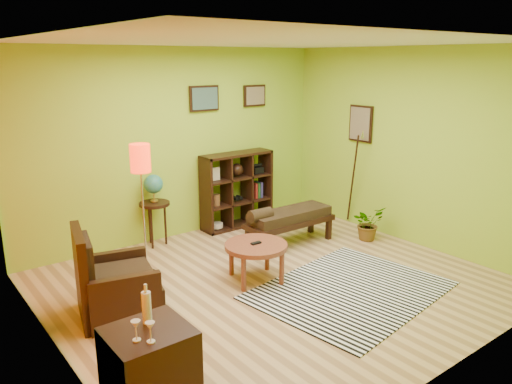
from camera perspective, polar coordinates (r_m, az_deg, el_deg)
ground at (r=6.12m, az=2.15°, el=-10.39°), size 5.00×5.00×0.00m
room_shell at (r=5.55m, az=1.50°, el=6.45°), size 5.04×4.54×2.82m
zebra_rug at (r=6.04m, az=10.72°, el=-10.96°), size 2.40×1.97×0.01m
coffee_table at (r=6.06m, az=0.00°, el=-6.51°), size 0.76×0.76×0.49m
armchair at (r=5.53m, az=-16.00°, el=-10.56°), size 0.96×0.96×0.97m
side_cabinet at (r=4.04m, az=-12.01°, el=-19.50°), size 0.60×0.54×1.02m
floor_lamp at (r=6.08m, az=-13.02°, el=2.43°), size 0.25×0.25×1.66m
globe_table at (r=7.21m, az=-11.60°, el=-0.02°), size 0.43×0.43×1.05m
cube_shelf at (r=7.96m, az=-2.10°, el=0.25°), size 1.20×0.35×1.20m
bench at (r=7.21m, az=3.64°, el=-2.98°), size 1.39×0.51×0.63m
potted_plant at (r=7.64m, az=12.65°, el=-3.89°), size 0.49×0.54×0.40m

